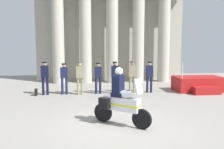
{
  "coord_description": "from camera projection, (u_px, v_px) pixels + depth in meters",
  "views": [
    {
      "loc": [
        -0.96,
        -7.62,
        2.59
      ],
      "look_at": [
        0.12,
        2.54,
        1.36
      ],
      "focal_mm": 38.42,
      "sensor_mm": 36.0,
      "label": 1
    }
  ],
  "objects": [
    {
      "name": "officer_in_row_6",
      "position": [
        149.0,
        74.0,
        13.26
      ],
      "size": [
        0.39,
        0.24,
        1.71
      ],
      "rotation": [
        0.0,
        0.0,
        3.08
      ],
      "color": "#141938",
      "rests_on": "ground_plane"
    },
    {
      "name": "officer_in_row_1",
      "position": [
        64.0,
        76.0,
        12.73
      ],
      "size": [
        0.39,
        0.24,
        1.67
      ],
      "rotation": [
        0.0,
        0.0,
        3.08
      ],
      "color": "#191E42",
      "rests_on": "ground_plane"
    },
    {
      "name": "motorcycle_with_rider",
      "position": [
        120.0,
        101.0,
        7.8
      ],
      "size": [
        1.73,
        1.37,
        1.9
      ],
      "rotation": [
        0.0,
        0.0,
        -0.66
      ],
      "color": "black",
      "rests_on": "ground_plane"
    },
    {
      "name": "ground_plane",
      "position": [
        116.0,
        124.0,
        7.93
      ],
      "size": [
        28.0,
        28.0,
        0.0
      ],
      "primitive_type": "plane",
      "color": "gray"
    },
    {
      "name": "officer_in_row_5",
      "position": [
        132.0,
        74.0,
        13.09
      ],
      "size": [
        0.39,
        0.24,
        1.76
      ],
      "rotation": [
        0.0,
        0.0,
        3.08
      ],
      "color": "#847A5B",
      "rests_on": "ground_plane"
    },
    {
      "name": "officer_in_row_4",
      "position": [
        115.0,
        75.0,
        12.96
      ],
      "size": [
        0.39,
        0.24,
        1.74
      ],
      "rotation": [
        0.0,
        0.0,
        3.08
      ],
      "color": "black",
      "rests_on": "ground_plane"
    },
    {
      "name": "briefcase_on_ground",
      "position": [
        36.0,
        92.0,
        12.51
      ],
      "size": [
        0.1,
        0.32,
        0.36
      ],
      "primitive_type": "cube",
      "color": "black",
      "rests_on": "ground_plane"
    },
    {
      "name": "reviewing_stand",
      "position": [
        199.0,
        84.0,
        13.75
      ],
      "size": [
        2.66,
        2.08,
        1.72
      ],
      "color": "#A51919",
      "rests_on": "ground_plane"
    },
    {
      "name": "officer_in_row_2",
      "position": [
        80.0,
        75.0,
        12.67
      ],
      "size": [
        0.39,
        0.24,
        1.75
      ],
      "rotation": [
        0.0,
        0.0,
        3.08
      ],
      "color": "gray",
      "rests_on": "ground_plane"
    },
    {
      "name": "officer_in_row_0",
      "position": [
        45.0,
        75.0,
        12.6
      ],
      "size": [
        0.39,
        0.24,
        1.75
      ],
      "rotation": [
        0.0,
        0.0,
        3.08
      ],
      "color": "black",
      "rests_on": "ground_plane"
    },
    {
      "name": "colonnade_backdrop",
      "position": [
        111.0,
        28.0,
        17.17
      ],
      "size": [
        10.82,
        1.68,
        7.63
      ],
      "color": "#A49F91",
      "rests_on": "ground_plane"
    },
    {
      "name": "officer_in_row_3",
      "position": [
        98.0,
        76.0,
        12.92
      ],
      "size": [
        0.39,
        0.24,
        1.68
      ],
      "rotation": [
        0.0,
        0.0,
        3.08
      ],
      "color": "#141938",
      "rests_on": "ground_plane"
    }
  ]
}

